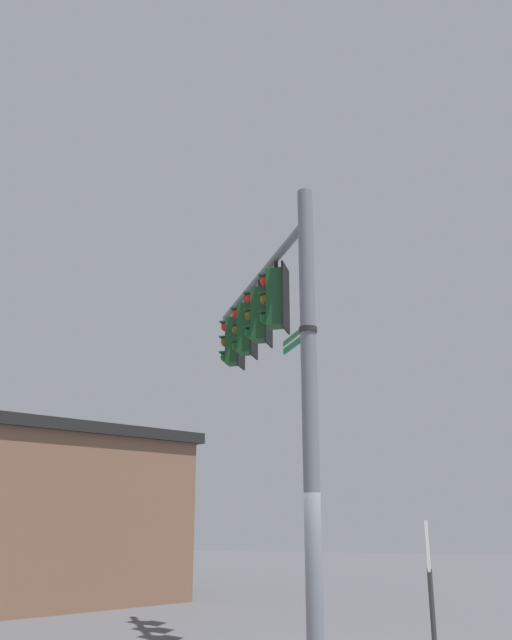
% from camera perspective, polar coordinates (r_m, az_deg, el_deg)
% --- Properties ---
extents(signal_pole, '(0.24, 0.24, 7.26)m').
position_cam_1_polar(signal_pole, '(9.78, 4.71, -8.08)').
color(signal_pole, slate).
rests_on(signal_pole, ground).
extents(mast_arm, '(4.68, 2.92, 0.15)m').
position_cam_1_polar(mast_arm, '(13.05, 0.17, 3.53)').
color(mast_arm, slate).
extents(traffic_light_nearest_pole, '(0.54, 0.49, 1.31)m').
position_cam_1_polar(traffic_light_nearest_pole, '(11.76, 1.67, 1.90)').
color(traffic_light_nearest_pole, black).
extents(traffic_light_mid_inner, '(0.54, 0.49, 1.31)m').
position_cam_1_polar(traffic_light_mid_inner, '(12.67, 0.26, 0.47)').
color(traffic_light_mid_inner, black).
extents(traffic_light_mid_outer, '(0.54, 0.49, 1.31)m').
position_cam_1_polar(traffic_light_mid_outer, '(13.60, -0.95, -0.76)').
color(traffic_light_mid_outer, black).
extents(traffic_light_arm_end, '(0.54, 0.49, 1.31)m').
position_cam_1_polar(traffic_light_arm_end, '(14.55, -2.01, -1.84)').
color(traffic_light_arm_end, black).
extents(street_name_sign, '(1.13, 0.75, 0.22)m').
position_cam_1_polar(street_name_sign, '(10.36, 3.88, -1.37)').
color(street_name_sign, '#147238').
extents(historical_marker, '(0.60, 0.08, 2.13)m').
position_cam_1_polar(historical_marker, '(11.36, 14.79, -20.11)').
color(historical_marker, '#333333').
rests_on(historical_marker, ground).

